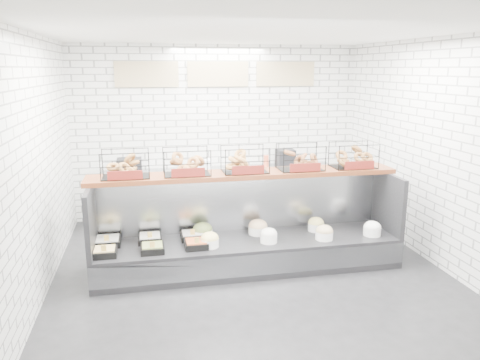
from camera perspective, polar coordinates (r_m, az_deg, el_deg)
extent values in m
plane|color=black|center=(6.11, 1.61, -11.68)|extent=(5.50, 5.50, 0.00)
cube|color=white|center=(8.31, -2.64, 5.86)|extent=(5.00, 0.02, 3.00)
cube|color=white|center=(5.63, -23.90, 1.07)|extent=(0.02, 5.50, 3.00)
cube|color=white|center=(6.66, 23.17, 2.90)|extent=(0.02, 5.50, 3.00)
cube|color=white|center=(5.55, 1.82, 17.63)|extent=(5.00, 5.50, 0.02)
cube|color=beige|center=(8.11, -11.30, 12.53)|extent=(1.05, 0.03, 0.42)
cube|color=beige|center=(8.20, -2.68, 12.77)|extent=(1.05, 0.03, 0.42)
cube|color=beige|center=(8.47, 5.56, 12.75)|extent=(1.05, 0.03, 0.42)
cube|color=black|center=(6.30, 1.00, -8.90)|extent=(4.00, 0.90, 0.40)
cube|color=#93969B|center=(5.90, 1.93, -10.29)|extent=(4.00, 0.03, 0.28)
cube|color=#93969B|center=(6.48, 0.23, -2.63)|extent=(4.00, 0.08, 0.80)
cube|color=black|center=(6.00, -17.73, -4.61)|extent=(0.06, 0.90, 0.80)
cube|color=black|center=(6.78, 17.50, -2.53)|extent=(0.06, 0.90, 0.80)
cube|color=black|center=(5.91, -16.15, -8.48)|extent=(0.28, 0.28, 0.08)
cube|color=#E2C073|center=(5.90, -16.17, -8.17)|extent=(0.24, 0.24, 0.04)
cube|color=#E3B54F|center=(5.79, -16.28, -8.01)|extent=(0.06, 0.01, 0.08)
cube|color=black|center=(6.25, -15.84, -7.25)|extent=(0.33, 0.33, 0.08)
cube|color=silver|center=(6.24, -15.86, -6.95)|extent=(0.28, 0.28, 0.04)
cube|color=#E3B54F|center=(6.11, -15.97, -6.84)|extent=(0.06, 0.01, 0.08)
cube|color=black|center=(5.90, -10.63, -8.23)|extent=(0.29, 0.29, 0.08)
cube|color=olive|center=(5.88, -10.64, -7.91)|extent=(0.24, 0.24, 0.04)
cube|color=#E3B54F|center=(5.77, -10.65, -7.76)|extent=(0.06, 0.01, 0.08)
cube|color=black|center=(6.23, -10.92, -7.04)|extent=(0.30, 0.30, 0.08)
cube|color=white|center=(6.22, -10.93, -6.74)|extent=(0.26, 0.26, 0.04)
cube|color=#E3B54F|center=(6.10, -10.94, -6.59)|extent=(0.06, 0.01, 0.08)
cube|color=black|center=(5.95, -5.37, -7.83)|extent=(0.29, 0.29, 0.08)
cube|color=#CB5C2B|center=(5.94, -5.38, -7.52)|extent=(0.24, 0.24, 0.04)
cube|color=#E3B54F|center=(5.83, -5.28, -7.36)|extent=(0.06, 0.01, 0.08)
cube|color=black|center=(6.24, -5.89, -6.82)|extent=(0.29, 0.29, 0.08)
cube|color=silver|center=(6.23, -5.89, -6.51)|extent=(0.25, 0.25, 0.04)
cube|color=#E3B54F|center=(6.12, -5.81, -6.35)|extent=(0.06, 0.01, 0.08)
cylinder|color=white|center=(5.96, -3.71, -7.62)|extent=(0.23, 0.23, 0.11)
ellipsoid|color=#EBD378|center=(5.94, -3.72, -7.08)|extent=(0.23, 0.23, 0.16)
cylinder|color=white|center=(6.28, -4.58, -6.53)|extent=(0.27, 0.27, 0.11)
ellipsoid|color=olive|center=(6.26, -4.59, -6.01)|extent=(0.26, 0.26, 0.18)
cylinder|color=white|center=(6.11, 3.51, -7.08)|extent=(0.22, 0.22, 0.11)
ellipsoid|color=silver|center=(6.09, 3.52, -6.55)|extent=(0.22, 0.22, 0.15)
cylinder|color=white|center=(6.40, 2.20, -6.10)|extent=(0.26, 0.26, 0.11)
ellipsoid|color=#DDB588|center=(6.38, 2.21, -5.59)|extent=(0.26, 0.26, 0.18)
cylinder|color=white|center=(6.29, 10.22, -6.65)|extent=(0.23, 0.23, 0.11)
ellipsoid|color=tan|center=(6.27, 10.24, -6.13)|extent=(0.23, 0.23, 0.16)
cylinder|color=white|center=(6.60, 9.23, -5.65)|extent=(0.22, 0.22, 0.11)
ellipsoid|color=#DDCC71|center=(6.58, 9.25, -5.15)|extent=(0.22, 0.22, 0.15)
cylinder|color=white|center=(6.59, 15.80, -6.03)|extent=(0.24, 0.24, 0.11)
ellipsoid|color=white|center=(6.57, 15.83, -5.54)|extent=(0.23, 0.23, 0.16)
cube|color=#4E2210|center=(6.19, 0.60, 0.72)|extent=(4.10, 0.50, 0.06)
cube|color=black|center=(6.02, -13.82, 1.91)|extent=(0.60, 0.38, 0.34)
cube|color=maroon|center=(5.85, -13.83, 0.56)|extent=(0.42, 0.02, 0.11)
cube|color=black|center=(6.04, -6.53, 2.24)|extent=(0.60, 0.38, 0.34)
cube|color=maroon|center=(5.86, -6.33, 0.91)|extent=(0.42, 0.02, 0.11)
cube|color=black|center=(6.15, 0.60, 2.53)|extent=(0.60, 0.38, 0.34)
cube|color=maroon|center=(5.98, 1.00, 1.23)|extent=(0.42, 0.02, 0.11)
cube|color=black|center=(6.35, 7.38, 2.77)|extent=(0.60, 0.38, 0.34)
cube|color=maroon|center=(6.19, 7.96, 1.52)|extent=(0.42, 0.02, 0.11)
cube|color=black|center=(6.64, 13.67, 2.96)|extent=(0.60, 0.38, 0.34)
cube|color=maroon|center=(6.48, 14.37, 1.77)|extent=(0.42, 0.02, 0.11)
cube|color=#93969B|center=(8.20, -2.21, -1.72)|extent=(4.00, 0.60, 0.90)
cube|color=black|center=(7.99, -13.32, 1.72)|extent=(0.40, 0.30, 0.24)
cube|color=silver|center=(8.00, -4.86, 1.83)|extent=(0.35, 0.28, 0.18)
cylinder|color=#D15534|center=(8.19, 3.21, 2.27)|extent=(0.09, 0.09, 0.22)
cube|color=black|center=(8.34, 5.54, 2.72)|extent=(0.30, 0.30, 0.30)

